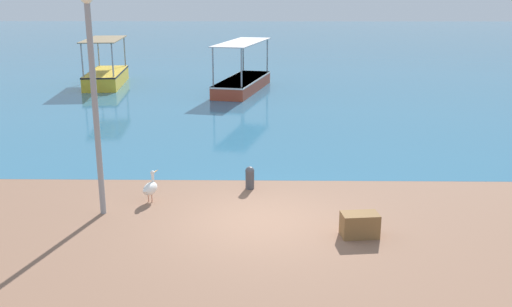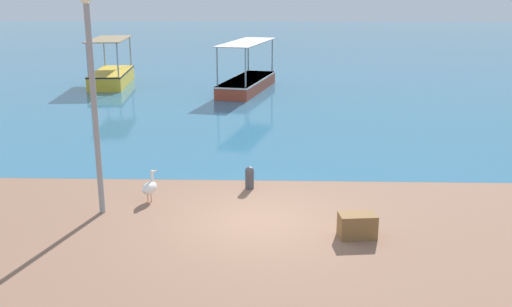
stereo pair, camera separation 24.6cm
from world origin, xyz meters
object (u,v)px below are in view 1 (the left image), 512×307
(mooring_bollard, at_px, (250,177))
(cargo_crate, at_px, (360,225))
(fishing_boat_center, at_px, (106,75))
(glass_bottle, at_px, (375,219))
(pelican, at_px, (150,188))
(lamp_post, at_px, (94,93))
(fishing_boat_far_left, at_px, (243,81))

(mooring_bollard, distance_m, cargo_crate, 4.04)
(fishing_boat_center, height_order, glass_bottle, fishing_boat_center)
(pelican, distance_m, cargo_crate, 5.49)
(pelican, distance_m, mooring_bollard, 2.76)
(lamp_post, xyz_separation_m, glass_bottle, (6.60, -0.51, -2.88))
(fishing_boat_far_left, relative_size, mooring_bollard, 10.50)
(mooring_bollard, bearing_deg, lamp_post, -152.32)
(lamp_post, bearing_deg, fishing_boat_far_left, 81.31)
(fishing_boat_far_left, xyz_separation_m, lamp_post, (-2.75, -17.97, 2.47))
(fishing_boat_center, relative_size, pelican, 6.86)
(fishing_boat_center, distance_m, pelican, 19.95)
(mooring_bollard, distance_m, glass_bottle, 3.86)
(fishing_boat_center, height_order, lamp_post, lamp_post)
(fishing_boat_far_left, height_order, pelican, fishing_boat_far_left)
(fishing_boat_far_left, distance_m, cargo_crate, 19.54)
(fishing_boat_center, xyz_separation_m, glass_bottle, (11.82, -20.27, -0.46))
(fishing_boat_center, distance_m, mooring_bollard, 19.93)
(fishing_boat_center, bearing_deg, fishing_boat_far_left, -12.64)
(fishing_boat_far_left, bearing_deg, mooring_bollard, -87.07)
(pelican, bearing_deg, lamp_post, -141.47)
(lamp_post, bearing_deg, pelican, 38.53)
(fishing_boat_center, distance_m, lamp_post, 20.58)
(fishing_boat_center, relative_size, cargo_crate, 6.72)
(fishing_boat_far_left, bearing_deg, cargo_crate, -80.12)
(fishing_boat_far_left, relative_size, glass_bottle, 24.75)
(cargo_crate, bearing_deg, glass_bottle, 56.87)
(lamp_post, bearing_deg, glass_bottle, -4.44)
(cargo_crate, bearing_deg, pelican, 157.62)
(fishing_boat_far_left, bearing_deg, pelican, -95.74)
(fishing_boat_far_left, xyz_separation_m, fishing_boat_center, (-7.97, 1.79, 0.04))
(lamp_post, relative_size, glass_bottle, 19.53)
(fishing_boat_center, relative_size, glass_bottle, 20.33)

